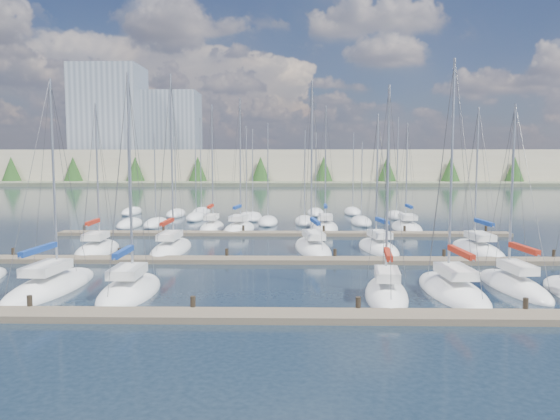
{
  "coord_description": "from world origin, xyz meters",
  "views": [
    {
      "loc": [
        0.76,
        -22.89,
        7.51
      ],
      "look_at": [
        0.0,
        14.0,
        4.0
      ],
      "focal_mm": 35.0,
      "sensor_mm": 36.0,
      "label": 1
    }
  ],
  "objects_px": {
    "sailboat_l": "(378,248)",
    "sailboat_i": "(171,249)",
    "sailboat_p": "(325,227)",
    "sailboat_m": "(477,250)",
    "sailboat_k": "(313,248)",
    "sailboat_n": "(212,227)",
    "sailboat_c": "(130,291)",
    "sailboat_h": "(97,250)",
    "sailboat_e": "(452,290)",
    "sailboat_f": "(514,286)",
    "sailboat_o": "(239,228)",
    "sailboat_q": "(407,227)",
    "sailboat_d": "(386,294)",
    "sailboat_b": "(51,287)"
  },
  "relations": [
    {
      "from": "sailboat_l",
      "to": "sailboat_i",
      "type": "distance_m",
      "value": 16.91
    },
    {
      "from": "sailboat_l",
      "to": "sailboat_p",
      "type": "bearing_deg",
      "value": 97.07
    },
    {
      "from": "sailboat_i",
      "to": "sailboat_f",
      "type": "height_order",
      "value": "sailboat_i"
    },
    {
      "from": "sailboat_l",
      "to": "sailboat_h",
      "type": "relative_size",
      "value": 0.94
    },
    {
      "from": "sailboat_m",
      "to": "sailboat_d",
      "type": "bearing_deg",
      "value": -126.23
    },
    {
      "from": "sailboat_p",
      "to": "sailboat_m",
      "type": "bearing_deg",
      "value": -48.96
    },
    {
      "from": "sailboat_n",
      "to": "sailboat_q",
      "type": "distance_m",
      "value": 20.71
    },
    {
      "from": "sailboat_p",
      "to": "sailboat_q",
      "type": "relative_size",
      "value": 1.15
    },
    {
      "from": "sailboat_c",
      "to": "sailboat_h",
      "type": "xyz_separation_m",
      "value": [
        -6.63,
        13.51,
        -0.0
      ]
    },
    {
      "from": "sailboat_l",
      "to": "sailboat_o",
      "type": "bearing_deg",
      "value": 128.25
    },
    {
      "from": "sailboat_l",
      "to": "sailboat_k",
      "type": "relative_size",
      "value": 0.82
    },
    {
      "from": "sailboat_n",
      "to": "sailboat_c",
      "type": "height_order",
      "value": "sailboat_n"
    },
    {
      "from": "sailboat_n",
      "to": "sailboat_e",
      "type": "relative_size",
      "value": 1.01
    },
    {
      "from": "sailboat_p",
      "to": "sailboat_k",
      "type": "distance_m",
      "value": 13.64
    },
    {
      "from": "sailboat_e",
      "to": "sailboat_f",
      "type": "bearing_deg",
      "value": 13.97
    },
    {
      "from": "sailboat_e",
      "to": "sailboat_h",
      "type": "xyz_separation_m",
      "value": [
        -24.58,
        13.09,
        -0.0
      ]
    },
    {
      "from": "sailboat_l",
      "to": "sailboat_m",
      "type": "relative_size",
      "value": 0.96
    },
    {
      "from": "sailboat_d",
      "to": "sailboat_n",
      "type": "bearing_deg",
      "value": 121.92
    },
    {
      "from": "sailboat_m",
      "to": "sailboat_k",
      "type": "bearing_deg",
      "value": 175.51
    },
    {
      "from": "sailboat_n",
      "to": "sailboat_h",
      "type": "xyz_separation_m",
      "value": [
        -7.19,
        -14.32,
        -0.02
      ]
    },
    {
      "from": "sailboat_m",
      "to": "sailboat_i",
      "type": "distance_m",
      "value": 24.73
    },
    {
      "from": "sailboat_m",
      "to": "sailboat_i",
      "type": "xyz_separation_m",
      "value": [
        -24.73,
        -0.14,
        0.01
      ]
    },
    {
      "from": "sailboat_k",
      "to": "sailboat_n",
      "type": "height_order",
      "value": "sailboat_k"
    },
    {
      "from": "sailboat_m",
      "to": "sailboat_c",
      "type": "bearing_deg",
      "value": -151.69
    },
    {
      "from": "sailboat_p",
      "to": "sailboat_e",
      "type": "distance_m",
      "value": 28.26
    },
    {
      "from": "sailboat_m",
      "to": "sailboat_n",
      "type": "xyz_separation_m",
      "value": [
        -23.41,
        13.71,
        0.02
      ]
    },
    {
      "from": "sailboat_l",
      "to": "sailboat_k",
      "type": "distance_m",
      "value": 5.4
    },
    {
      "from": "sailboat_m",
      "to": "sailboat_c",
      "type": "distance_m",
      "value": 27.82
    },
    {
      "from": "sailboat_p",
      "to": "sailboat_k",
      "type": "xyz_separation_m",
      "value": [
        -1.86,
        -13.51,
        0.0
      ]
    },
    {
      "from": "sailboat_p",
      "to": "sailboat_m",
      "type": "height_order",
      "value": "sailboat_p"
    },
    {
      "from": "sailboat_c",
      "to": "sailboat_f",
      "type": "bearing_deg",
      "value": 3.87
    },
    {
      "from": "sailboat_b",
      "to": "sailboat_o",
      "type": "bearing_deg",
      "value": 76.14
    },
    {
      "from": "sailboat_k",
      "to": "sailboat_n",
      "type": "bearing_deg",
      "value": 121.15
    },
    {
      "from": "sailboat_q",
      "to": "sailboat_c",
      "type": "distance_m",
      "value": 35.38
    },
    {
      "from": "sailboat_i",
      "to": "sailboat_k",
      "type": "bearing_deg",
      "value": 4.44
    },
    {
      "from": "sailboat_e",
      "to": "sailboat_p",
      "type": "bearing_deg",
      "value": 97.96
    },
    {
      "from": "sailboat_n",
      "to": "sailboat_f",
      "type": "relative_size",
      "value": 1.22
    },
    {
      "from": "sailboat_o",
      "to": "sailboat_c",
      "type": "xyz_separation_m",
      "value": [
        -3.54,
        -27.02,
        -0.01
      ]
    },
    {
      "from": "sailboat_l",
      "to": "sailboat_q",
      "type": "height_order",
      "value": "sailboat_q"
    },
    {
      "from": "sailboat_o",
      "to": "sailboat_e",
      "type": "bearing_deg",
      "value": -54.42
    },
    {
      "from": "sailboat_q",
      "to": "sailboat_n",
      "type": "bearing_deg",
      "value": -177.73
    },
    {
      "from": "sailboat_b",
      "to": "sailboat_d",
      "type": "bearing_deg",
      "value": -0.23
    },
    {
      "from": "sailboat_h",
      "to": "sailboat_e",
      "type": "bearing_deg",
      "value": -30.53
    },
    {
      "from": "sailboat_p",
      "to": "sailboat_c",
      "type": "xyz_separation_m",
      "value": [
        -12.59,
        -28.17,
        -0.0
      ]
    },
    {
      "from": "sailboat_e",
      "to": "sailboat_h",
      "type": "distance_m",
      "value": 27.85
    },
    {
      "from": "sailboat_p",
      "to": "sailboat_i",
      "type": "height_order",
      "value": "sailboat_i"
    },
    {
      "from": "sailboat_n",
      "to": "sailboat_b",
      "type": "height_order",
      "value": "sailboat_n"
    },
    {
      "from": "sailboat_d",
      "to": "sailboat_o",
      "type": "distance_m",
      "value": 29.44
    },
    {
      "from": "sailboat_e",
      "to": "sailboat_c",
      "type": "height_order",
      "value": "sailboat_e"
    },
    {
      "from": "sailboat_p",
      "to": "sailboat_l",
      "type": "relative_size",
      "value": 1.16
    }
  ]
}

